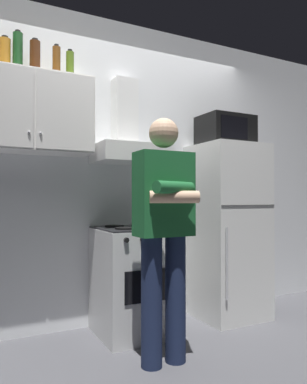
{
  "coord_description": "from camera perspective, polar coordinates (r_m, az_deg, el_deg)",
  "views": [
    {
      "loc": [
        -1.25,
        -2.49,
        1.1
      ],
      "look_at": [
        0.0,
        0.0,
        1.15
      ],
      "focal_mm": 33.95,
      "sensor_mm": 36.0,
      "label": 1
    }
  ],
  "objects": [
    {
      "name": "stove_oven",
      "position": [
        3.06,
        -3.02,
        -13.6
      ],
      "size": [
        0.6,
        0.62,
        0.87
      ],
      "color": "silver",
      "rests_on": "ground_plane"
    },
    {
      "name": "bottle_wine_green",
      "position": [
        3.12,
        -20.55,
        19.8
      ],
      "size": [
        0.07,
        0.07,
        0.32
      ],
      "color": "#19471E",
      "rests_on": "upper_cabinet"
    },
    {
      "name": "bottle_liquor_amber",
      "position": [
        3.1,
        -22.33,
        19.33
      ],
      "size": [
        0.08,
        0.08,
        0.26
      ],
      "color": "#B7721E",
      "rests_on": "upper_cabinet"
    },
    {
      "name": "microwave",
      "position": [
        3.56,
        11.22,
        9.36
      ],
      "size": [
        0.48,
        0.37,
        0.28
      ],
      "color": "black",
      "rests_on": "refrigerator"
    },
    {
      "name": "ground_plane",
      "position": [
        3.0,
        0.0,
        -22.57
      ],
      "size": [
        7.0,
        7.0,
        0.0
      ],
      "primitive_type": "plane",
      "color": "#4C4C51"
    },
    {
      "name": "bottle_rum_dark",
      "position": [
        3.08,
        -18.13,
        19.48
      ],
      "size": [
        0.08,
        0.08,
        0.27
      ],
      "color": "#47230F",
      "rests_on": "upper_cabinet"
    },
    {
      "name": "bottle_beer_brown",
      "position": [
        3.11,
        -15.0,
        19.17
      ],
      "size": [
        0.06,
        0.06,
        0.26
      ],
      "color": "brown",
      "rests_on": "upper_cabinet"
    },
    {
      "name": "upper_cabinet",
      "position": [
        2.96,
        -18.64,
        11.7
      ],
      "size": [
        0.9,
        0.37,
        0.6
      ],
      "color": "white"
    },
    {
      "name": "person_standing",
      "position": [
        2.43,
        1.68,
        -5.73
      ],
      "size": [
        0.38,
        0.33,
        1.64
      ],
      "color": "#192342",
      "rests_on": "ground_plane"
    },
    {
      "name": "bottle_olive_oil",
      "position": [
        3.13,
        -12.99,
        18.83
      ],
      "size": [
        0.06,
        0.06,
        0.24
      ],
      "color": "#4C6B19",
      "rests_on": "upper_cabinet"
    },
    {
      "name": "back_wall_tiled",
      "position": [
        3.34,
        -4.64,
        3.27
      ],
      "size": [
        4.8,
        0.1,
        2.7
      ],
      "primitive_type": "cube",
      "color": "white",
      "rests_on": "ground_plane"
    },
    {
      "name": "range_hood",
      "position": [
        3.15,
        -3.93,
        8.07
      ],
      "size": [
        0.6,
        0.44,
        0.75
      ],
      "color": "white"
    },
    {
      "name": "refrigerator",
      "position": [
        3.5,
        11.46,
        -5.93
      ],
      "size": [
        0.6,
        0.62,
        1.6
      ],
      "color": "white",
      "rests_on": "ground_plane"
    }
  ]
}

